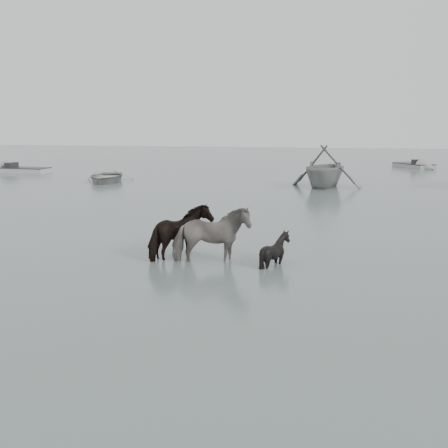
{
  "coord_description": "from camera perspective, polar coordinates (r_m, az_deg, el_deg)",
  "views": [
    {
      "loc": [
        1.75,
        -15.29,
        3.86
      ],
      "look_at": [
        -1.21,
        0.0,
        1.0
      ],
      "focal_mm": 45.0,
      "sensor_mm": 36.0,
      "label": 1
    }
  ],
  "objects": [
    {
      "name": "pony_dark",
      "position": [
        16.05,
        -4.3,
        -0.44
      ],
      "size": [
        1.63,
        1.85,
        1.7
      ],
      "primitive_type": "imported",
      "rotation": [
        0.0,
        0.0,
        1.45
      ],
      "color": "black",
      "rests_on": "ground"
    },
    {
      "name": "skiff_mid",
      "position": [
        49.91,
        18.72,
        5.85
      ],
      "size": [
        4.0,
        5.15,
        0.75
      ],
      "primitive_type": null,
      "rotation": [
        0.0,
        0.0,
        -1.02
      ],
      "color": "#959896",
      "rests_on": "ground"
    },
    {
      "name": "rowboat_trail",
      "position": [
        33.87,
        10.26,
        5.93
      ],
      "size": [
        5.45,
        5.94,
        2.63
      ],
      "primitive_type": "imported",
      "rotation": [
        0.0,
        0.0,
        2.88
      ],
      "color": "#949694",
      "rests_on": "ground"
    },
    {
      "name": "skiff_outer",
      "position": [
        45.82,
        -19.99,
        5.42
      ],
      "size": [
        6.34,
        2.0,
        0.75
      ],
      "primitive_type": null,
      "rotation": [
        0.0,
        0.0,
        3.08
      ],
      "color": "beige",
      "rests_on": "ground"
    },
    {
      "name": "pony_pinto",
      "position": [
        15.48,
        -1.34,
        -0.61
      ],
      "size": [
        2.33,
        1.6,
        1.8
      ],
      "primitive_type": "imported",
      "rotation": [
        0.0,
        0.0,
        1.89
      ],
      "color": "black",
      "rests_on": "ground"
    },
    {
      "name": "rowboat_lead",
      "position": [
        37.16,
        -11.9,
        4.91
      ],
      "size": [
        3.8,
        4.79,
        0.89
      ],
      "primitive_type": "imported",
      "rotation": [
        0.0,
        0.0,
        0.18
      ],
      "color": "#B0B0AB",
      "rests_on": "ground"
    },
    {
      "name": "pony_black",
      "position": [
        15.32,
        5.21,
        -1.87
      ],
      "size": [
        1.39,
        1.32,
        1.23
      ],
      "primitive_type": "imported",
      "rotation": [
        0.0,
        0.0,
        1.93
      ],
      "color": "black",
      "rests_on": "ground"
    },
    {
      "name": "ground",
      "position": [
        15.86,
        4.31,
        -3.71
      ],
      "size": [
        140.0,
        140.0,
        0.0
      ],
      "primitive_type": "plane",
      "color": "#546461",
      "rests_on": "ground"
    }
  ]
}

